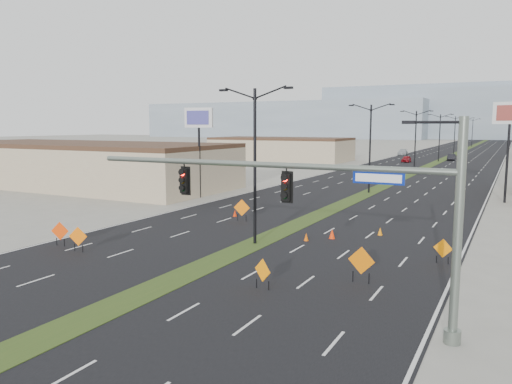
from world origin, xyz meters
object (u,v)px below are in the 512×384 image
at_px(signal_mast, 330,201).
at_px(car_mid, 451,157).
at_px(streetlight_4, 455,134).
at_px(streetlight_5, 465,133).
at_px(construction_sign_2, 242,208).
at_px(streetlight_6, 472,132).
at_px(streetlight_2, 415,139).
at_px(cone_3, 235,213).
at_px(pole_sign_east_near, 510,120).
at_px(car_far, 403,152).
at_px(construction_sign_1, 78,237).
at_px(pole_sign_west, 199,124).
at_px(streetlight_0, 255,161).
at_px(construction_sign_5, 443,249).
at_px(construction_sign_4, 361,262).
at_px(cone_2, 380,231).
at_px(car_left, 406,159).
at_px(construction_sign_3, 263,272).
at_px(cone_1, 332,234).
at_px(cone_0, 306,237).
at_px(streetlight_3, 440,136).
at_px(construction_sign_0, 60,232).

height_order(signal_mast, car_mid, signal_mast).
distance_m(streetlight_4, streetlight_5, 28.00).
bearing_deg(construction_sign_2, streetlight_6, 76.57).
bearing_deg(streetlight_2, cone_3, -97.20).
relative_size(car_mid, pole_sign_east_near, 0.43).
height_order(car_far, construction_sign_1, construction_sign_1).
bearing_deg(pole_sign_west, streetlight_6, 73.56).
height_order(streetlight_0, pole_sign_west, streetlight_0).
relative_size(construction_sign_5, pole_sign_east_near, 0.14).
distance_m(construction_sign_4, cone_2, 11.34).
distance_m(car_left, construction_sign_5, 80.07).
bearing_deg(car_mid, cone_3, -97.72).
bearing_deg(construction_sign_3, streetlight_2, 118.03).
distance_m(car_far, construction_sign_4, 110.58).
xyz_separation_m(streetlight_0, construction_sign_5, (11.50, 0.70, -4.59)).
relative_size(car_left, construction_sign_3, 2.67).
height_order(streetlight_0, cone_1, streetlight_0).
bearing_deg(streetlight_5, cone_0, -88.89).
xyz_separation_m(streetlight_6, construction_sign_2, (-4.55, -161.65, -4.36)).
bearing_deg(streetlight_0, streetlight_5, 90.00).
relative_size(streetlight_5, construction_sign_2, 5.60).
bearing_deg(cone_0, streetlight_0, -139.00).
bearing_deg(streetlight_3, streetlight_6, 90.00).
distance_m(signal_mast, car_mid, 99.40).
height_order(construction_sign_2, construction_sign_3, construction_sign_2).
height_order(car_left, car_far, car_far).
height_order(car_mid, cone_2, car_mid).
height_order(streetlight_6, cone_3, streetlight_6).
relative_size(streetlight_5, car_left, 2.55).
xyz_separation_m(cone_0, cone_2, (3.96, 4.03, 0.01)).
bearing_deg(construction_sign_0, cone_0, 13.53).
height_order(streetlight_3, streetlight_4, same).
bearing_deg(construction_sign_5, streetlight_3, 109.12).
xyz_separation_m(construction_sign_0, construction_sign_2, (6.25, 12.66, 0.13)).
xyz_separation_m(streetlight_6, construction_sign_1, (-8.60, -174.85, -4.50)).
height_order(construction_sign_3, construction_sign_5, construction_sign_3).
xyz_separation_m(streetlight_5, construction_sign_5, (11.50, -139.30, -4.59)).
distance_m(streetlight_2, construction_sign_1, 63.60).
xyz_separation_m(streetlight_2, streetlight_5, (0.00, 84.00, 0.00)).
height_order(streetlight_5, construction_sign_3, streetlight_5).
height_order(streetlight_5, construction_sign_2, streetlight_5).
distance_m(car_mid, construction_sign_5, 88.91).
bearing_deg(construction_sign_5, cone_3, 169.04).
height_order(construction_sign_4, cone_2, construction_sign_4).
bearing_deg(construction_sign_5, streetlight_6, 105.20).
relative_size(signal_mast, streetlight_2, 1.63).
bearing_deg(car_mid, streetlight_3, -113.47).
bearing_deg(streetlight_3, construction_sign_4, -84.58).
xyz_separation_m(construction_sign_2, construction_sign_4, (12.97, -11.18, 0.03)).
bearing_deg(streetlight_5, cone_1, -88.33).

